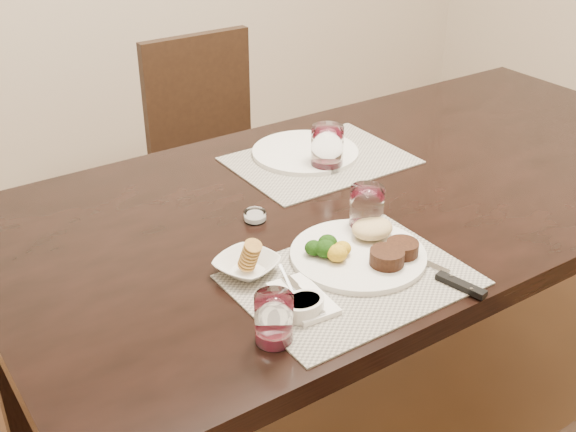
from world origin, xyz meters
TOP-DOWN VIEW (x-y plane):
  - ground_plane at (0.00, 0.00)m, footprint 4.50×4.50m
  - dining_table at (0.00, 0.00)m, footprint 2.00×1.00m
  - chair_far at (0.00, 0.93)m, footprint 0.42×0.42m
  - placemat_near at (-0.35, -0.30)m, footprint 0.46×0.34m
  - placemat_far at (-0.07, 0.20)m, footprint 0.46×0.34m
  - dinner_plate at (-0.28, -0.25)m, footprint 0.29×0.29m
  - napkin_fork at (-0.48, -0.31)m, footprint 0.09×0.15m
  - steak_knife at (-0.19, -0.42)m, footprint 0.05×0.25m
  - cracker_bowl at (-0.51, -0.16)m, footprint 0.16×0.16m
  - sauce_ramekin at (-0.50, -0.35)m, footprint 0.08×0.13m
  - wine_glass_near at (-0.20, -0.16)m, footprint 0.08×0.08m
  - far_plate at (-0.08, 0.25)m, footprint 0.29×0.29m
  - wine_glass_far at (-0.08, 0.14)m, footprint 0.08×0.08m
  - wine_glass_side at (-0.58, -0.38)m, footprint 0.07×0.07m
  - salt_cellar at (-0.38, 0.02)m, footprint 0.05×0.05m

SIDE VIEW (x-z plane):
  - ground_plane at x=0.00m, z-range 0.00..0.00m
  - chair_far at x=0.00m, z-range 0.05..0.95m
  - dining_table at x=0.00m, z-range 0.29..1.04m
  - placemat_near at x=-0.35m, z-range 0.75..0.75m
  - placemat_far at x=-0.07m, z-range 0.75..0.75m
  - steak_knife at x=-0.19m, z-range 0.75..0.77m
  - napkin_fork at x=-0.48m, z-range 0.75..0.77m
  - far_plate at x=-0.08m, z-range 0.75..0.77m
  - salt_cellar at x=-0.38m, z-range 0.75..0.77m
  - dinner_plate at x=-0.28m, z-range 0.74..0.80m
  - cracker_bowl at x=-0.51m, z-range 0.74..0.80m
  - sauce_ramekin at x=-0.50m, z-range 0.74..0.81m
  - wine_glass_side at x=-0.58m, z-range 0.74..0.84m
  - wine_glass_near at x=-0.20m, z-range 0.75..0.85m
  - wine_glass_far at x=-0.08m, z-range 0.75..0.86m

